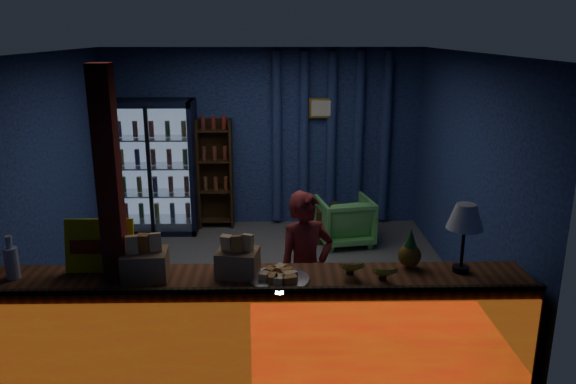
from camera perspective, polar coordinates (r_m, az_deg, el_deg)
name	(u,v)px	position (r m, az deg, el deg)	size (l,w,h in m)	color
ground	(260,283)	(6.59, -2.83, -9.26)	(4.60, 4.60, 0.00)	#515154
room_walls	(258,151)	(6.09, -3.03, 4.22)	(4.60, 4.60, 4.60)	navy
counter	(253,332)	(4.68, -3.56, -13.97)	(4.40, 0.57, 0.99)	brown
support_post	(114,237)	(4.51, -17.24, -4.34)	(0.16, 0.16, 2.60)	maroon
beverage_cooler	(155,167)	(8.28, -13.35, 2.47)	(1.20, 0.62, 1.90)	black
bottle_shelf	(216,174)	(8.31, -7.36, 1.84)	(0.50, 0.28, 1.60)	#3E2613
curtain_folds	(331,138)	(8.28, 4.41, 5.45)	(1.74, 0.14, 2.50)	navy
framed_picture	(322,108)	(8.15, 3.45, 8.51)	(0.36, 0.04, 0.28)	gold
shopkeeper	(306,270)	(5.13, 1.81, -7.91)	(0.53, 0.35, 1.46)	maroon
green_chair	(345,221)	(7.70, 5.77, -2.91)	(0.70, 0.72, 0.65)	#60C160
side_table	(335,225)	(7.80, 4.77, -3.34)	(0.54, 0.41, 0.56)	#3E2613
yellow_sign	(100,246)	(4.73, -18.59, -5.21)	(0.54, 0.11, 0.43)	#ECED0C
snack_box_left	(145,263)	(4.53, -14.31, -6.99)	(0.36, 0.31, 0.36)	tan
snack_box_centre	(238,261)	(4.48, -5.13, -6.95)	(0.36, 0.31, 0.34)	tan
pastry_tray	(279,278)	(4.39, -0.89, -8.71)	(0.47, 0.47, 0.08)	silver
banana_bunches	(367,270)	(4.45, 8.03, -7.82)	(0.46, 0.28, 0.15)	gold
table_lamp	(465,219)	(4.61, 17.56, -2.66)	(0.29, 0.29, 0.57)	black
pineapple	(410,252)	(4.69, 12.27, -5.97)	(0.19, 0.19, 0.32)	brown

